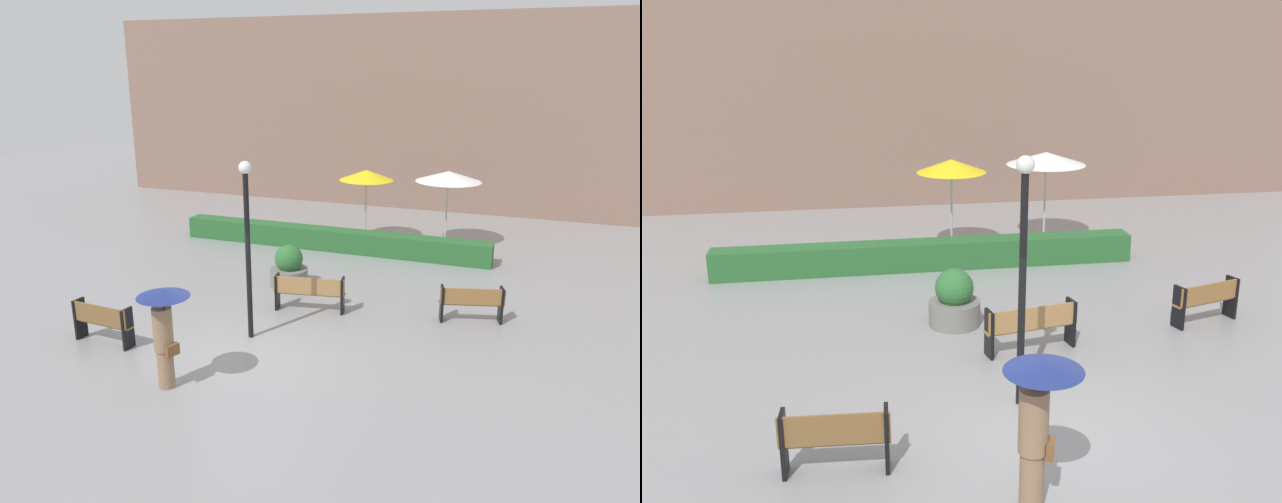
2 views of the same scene
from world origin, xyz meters
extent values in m
plane|color=gray|center=(0.00, 0.00, 0.00)|extent=(60.00, 60.00, 0.00)
cube|color=#9E7242|center=(0.43, 3.12, 0.47)|extent=(1.83, 0.58, 0.04)
cube|color=#9E7242|center=(0.46, 2.98, 0.71)|extent=(1.79, 0.36, 0.43)
cube|color=black|center=(-0.40, 2.95, 0.46)|extent=(0.12, 0.36, 0.92)
cube|color=black|center=(1.27, 3.25, 0.46)|extent=(0.12, 0.36, 0.92)
cube|color=brown|center=(-3.21, -0.27, 0.48)|extent=(1.52, 0.34, 0.04)
cube|color=brown|center=(-3.22, -0.41, 0.72)|extent=(1.51, 0.14, 0.45)
cube|color=black|center=(-3.90, -0.24, 0.47)|extent=(0.08, 0.34, 0.94)
cube|color=black|center=(-2.51, -0.33, 0.47)|extent=(0.08, 0.34, 0.94)
cube|color=olive|center=(4.37, 3.86, 0.47)|extent=(1.55, 0.65, 0.04)
cube|color=olive|center=(4.41, 3.72, 0.69)|extent=(1.49, 0.46, 0.41)
cube|color=black|center=(3.69, 3.65, 0.45)|extent=(0.15, 0.35, 0.89)
cube|color=black|center=(5.06, 4.03, 0.45)|extent=(0.15, 0.35, 0.89)
cylinder|color=#8C6B4C|center=(-0.76, -1.46, 0.40)|extent=(0.32, 0.32, 0.79)
cube|color=#B2A599|center=(-0.74, -1.41, 0.04)|extent=(0.35, 0.39, 0.08)
cylinder|color=#8C6B4C|center=(-0.76, -1.46, 1.23)|extent=(0.38, 0.38, 0.86)
sphere|color=tan|center=(-0.76, -1.46, 1.76)|extent=(0.21, 0.21, 0.21)
cube|color=brown|center=(-0.55, -1.51, 0.84)|extent=(0.19, 0.30, 0.22)
cylinder|color=black|center=(-0.67, -1.50, 1.54)|extent=(0.02, 0.02, 0.90)
cone|color=navy|center=(-0.67, -1.50, 1.99)|extent=(1.00, 1.00, 0.16)
cylinder|color=slate|center=(-0.79, 4.61, 0.26)|extent=(1.07, 1.07, 0.52)
sphere|color=#2D6B33|center=(-0.79, 4.61, 0.81)|extent=(0.80, 0.80, 0.80)
cylinder|color=black|center=(-0.26, 1.16, 1.91)|extent=(0.12, 0.12, 3.82)
sphere|color=white|center=(-0.26, 1.16, 3.94)|extent=(0.28, 0.28, 0.28)
cylinder|color=silver|center=(-0.05, 9.70, 1.20)|extent=(0.06, 0.06, 2.40)
cone|color=yellow|center=(-0.05, 9.70, 2.40)|extent=(1.87, 1.87, 0.35)
cylinder|color=silver|center=(2.70, 10.16, 1.23)|extent=(0.06, 0.06, 2.45)
cone|color=white|center=(2.70, 10.16, 2.45)|extent=(2.22, 2.22, 0.35)
cube|color=#28602D|center=(-0.88, 8.40, 0.36)|extent=(10.71, 0.70, 0.72)
cube|color=#846656|center=(0.00, 16.00, 4.05)|extent=(28.00, 1.20, 8.10)
camera|label=1|loc=(5.74, -10.28, 5.99)|focal=33.96mm
camera|label=2|loc=(-2.95, -9.05, 5.80)|focal=40.29mm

